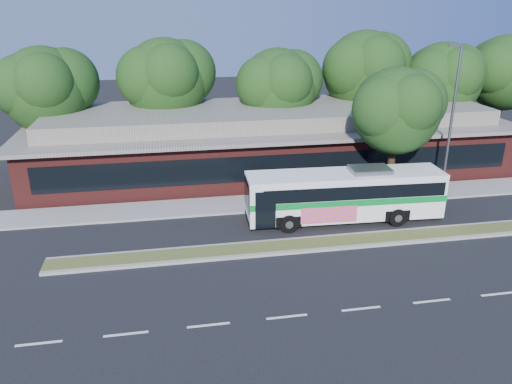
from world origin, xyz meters
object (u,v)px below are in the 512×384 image
transit_bus (345,192)px  sedan (121,184)px  sidewalk_tree (402,108)px  lamp_post (451,117)px

transit_bus → sedan: bearing=155.8°
sedan → sidewalk_tree: sidewalk_tree is taller
lamp_post → transit_bus: 8.49m
lamp_post → transit_bus: bearing=-159.5°
lamp_post → sidewalk_tree: (-3.20, 0.05, 0.60)m
transit_bus → sedan: size_ratio=2.27×
transit_bus → sidewalk_tree: size_ratio=1.36×
lamp_post → sidewalk_tree: size_ratio=1.15×
sidewalk_tree → lamp_post: bearing=-0.9°
transit_bus → sidewalk_tree: bearing=36.3°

